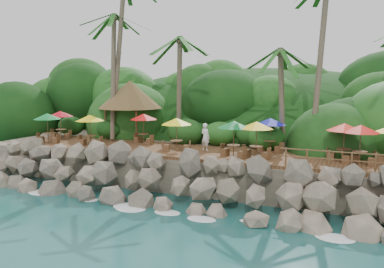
% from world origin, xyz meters
% --- Properties ---
extents(ground, '(140.00, 140.00, 0.00)m').
position_xyz_m(ground, '(0.00, 0.00, 0.00)').
color(ground, '#19514F').
rests_on(ground, ground).
extents(land_base, '(32.00, 25.20, 2.10)m').
position_xyz_m(land_base, '(0.00, 16.00, 1.05)').
color(land_base, gray).
rests_on(land_base, ground).
extents(jungle_hill, '(44.80, 28.00, 15.40)m').
position_xyz_m(jungle_hill, '(0.00, 23.50, 0.00)').
color(jungle_hill, '#143811').
rests_on(jungle_hill, ground).
extents(seawall, '(29.00, 4.00, 2.30)m').
position_xyz_m(seawall, '(0.00, 2.00, 1.15)').
color(seawall, gray).
rests_on(seawall, ground).
extents(terrace, '(26.00, 5.00, 0.20)m').
position_xyz_m(terrace, '(0.00, 6.00, 2.20)').
color(terrace, brown).
rests_on(terrace, land_base).
extents(jungle_foliage, '(44.00, 16.00, 12.00)m').
position_xyz_m(jungle_foliage, '(0.00, 15.00, 0.00)').
color(jungle_foliage, '#143811').
rests_on(jungle_foliage, ground).
extents(foam_line, '(25.20, 0.80, 0.06)m').
position_xyz_m(foam_line, '(0.00, 0.30, 0.03)').
color(foam_line, white).
rests_on(foam_line, ground).
extents(palms, '(26.27, 6.65, 13.84)m').
position_xyz_m(palms, '(1.30, 8.78, 11.50)').
color(palms, brown).
rests_on(palms, ground).
extents(palapa, '(5.03, 5.03, 4.60)m').
position_xyz_m(palapa, '(-6.76, 9.27, 5.79)').
color(palapa, brown).
rests_on(palapa, ground).
extents(dining_clusters, '(25.63, 4.88, 2.20)m').
position_xyz_m(dining_clusters, '(0.77, 5.89, 4.12)').
color(dining_clusters, brown).
rests_on(dining_clusters, terrace).
extents(railing, '(7.20, 0.10, 1.00)m').
position_xyz_m(railing, '(9.84, 3.65, 2.91)').
color(railing, brown).
rests_on(railing, terrace).
extents(waiter, '(0.77, 0.64, 1.82)m').
position_xyz_m(waiter, '(0.82, 6.30, 3.21)').
color(waiter, white).
rests_on(waiter, terrace).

